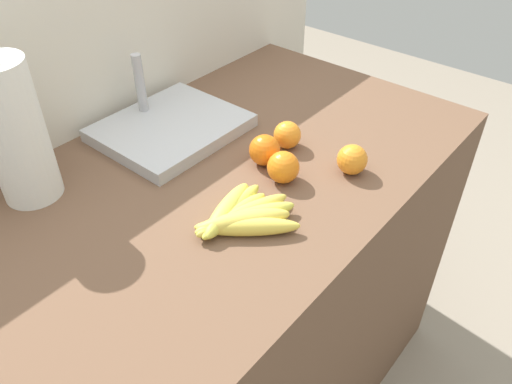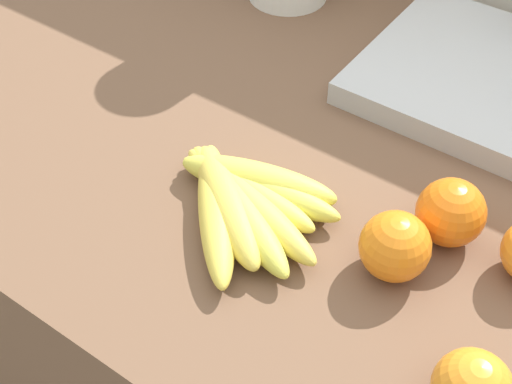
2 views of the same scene
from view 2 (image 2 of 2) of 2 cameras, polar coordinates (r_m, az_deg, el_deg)
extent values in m
cube|color=brown|center=(1.19, 4.04, -12.62)|extent=(1.45, 0.73, 0.92)
cube|color=silver|center=(1.29, 13.94, 4.63)|extent=(1.85, 0.06, 1.30)
ellipsoid|color=#E7CD4C|center=(0.73, -3.23, -1.56)|extent=(0.16, 0.18, 0.04)
ellipsoid|color=#E1C64C|center=(0.73, -2.32, -0.98)|extent=(0.17, 0.14, 0.04)
ellipsoid|color=#DCD64C|center=(0.73, -1.52, -1.25)|extent=(0.20, 0.13, 0.04)
ellipsoid|color=#DFC44C|center=(0.74, -0.65, -0.94)|extent=(0.21, 0.09, 0.04)
ellipsoid|color=#DFD34C|center=(0.75, -0.61, -0.09)|extent=(0.17, 0.04, 0.03)
ellipsoid|color=#DCD44C|center=(0.75, 0.23, 0.31)|extent=(0.19, 0.06, 0.03)
ellipsoid|color=#DBD24C|center=(0.76, 0.16, 0.91)|extent=(0.18, 0.09, 0.04)
sphere|color=orange|center=(0.69, 11.10, -4.31)|extent=(0.07, 0.07, 0.07)
sphere|color=orange|center=(0.73, 15.38, -1.59)|extent=(0.07, 0.07, 0.07)
cube|color=#B7BABF|center=(0.95, 18.89, 8.24)|extent=(0.33, 0.28, 0.03)
camera|label=1|loc=(0.86, -73.59, 26.08)|focal=35.43mm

